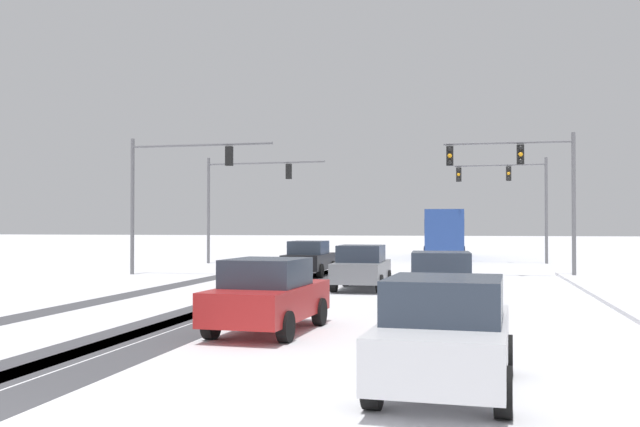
{
  "coord_description": "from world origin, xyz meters",
  "views": [
    {
      "loc": [
        5.75,
        -6.76,
        2.35
      ],
      "look_at": [
        0.0,
        19.94,
        2.8
      ],
      "focal_mm": 39.8,
      "sensor_mm": 36.0,
      "label": 1
    }
  ],
  "objects_px": {
    "traffic_signal_near_right": "(527,175)",
    "car_grey_second": "(362,267)",
    "car_black_lead": "(309,258)",
    "traffic_signal_far_left": "(241,190)",
    "bus_oncoming": "(444,230)",
    "car_red_fourth": "(268,295)",
    "traffic_signal_far_right": "(514,188)",
    "car_white_fifth": "(446,334)",
    "car_silver_third": "(441,281)",
    "traffic_signal_near_left": "(171,180)"
  },
  "relations": [
    {
      "from": "car_white_fifth",
      "to": "traffic_signal_near_left",
      "type": "bearing_deg",
      "value": 122.81
    },
    {
      "from": "car_silver_third",
      "to": "bus_oncoming",
      "type": "height_order",
      "value": "bus_oncoming"
    },
    {
      "from": "car_white_fifth",
      "to": "bus_oncoming",
      "type": "height_order",
      "value": "bus_oncoming"
    },
    {
      "from": "traffic_signal_near_left",
      "to": "car_grey_second",
      "type": "xyz_separation_m",
      "value": [
        9.95,
        -5.57,
        -3.67
      ]
    },
    {
      "from": "car_silver_third",
      "to": "car_red_fourth",
      "type": "bearing_deg",
      "value": -126.79
    },
    {
      "from": "car_silver_third",
      "to": "car_white_fifth",
      "type": "relative_size",
      "value": 1.0
    },
    {
      "from": "traffic_signal_near_right",
      "to": "bus_oncoming",
      "type": "distance_m",
      "value": 18.76
    },
    {
      "from": "traffic_signal_near_right",
      "to": "car_black_lead",
      "type": "bearing_deg",
      "value": -172.22
    },
    {
      "from": "traffic_signal_near_left",
      "to": "car_black_lead",
      "type": "xyz_separation_m",
      "value": [
        6.54,
        0.68,
        -3.67
      ]
    },
    {
      "from": "car_silver_third",
      "to": "car_red_fourth",
      "type": "distance_m",
      "value": 5.92
    },
    {
      "from": "car_black_lead",
      "to": "car_red_fourth",
      "type": "distance_m",
      "value": 17.14
    },
    {
      "from": "traffic_signal_far_right",
      "to": "car_white_fifth",
      "type": "height_order",
      "value": "traffic_signal_far_right"
    },
    {
      "from": "car_black_lead",
      "to": "car_grey_second",
      "type": "distance_m",
      "value": 7.12
    },
    {
      "from": "traffic_signal_far_right",
      "to": "car_black_lead",
      "type": "bearing_deg",
      "value": -126.22
    },
    {
      "from": "traffic_signal_far_left",
      "to": "bus_oncoming",
      "type": "xyz_separation_m",
      "value": [
        11.78,
        10.16,
        -2.52
      ]
    },
    {
      "from": "traffic_signal_far_left",
      "to": "bus_oncoming",
      "type": "height_order",
      "value": "traffic_signal_far_left"
    },
    {
      "from": "traffic_signal_near_left",
      "to": "car_grey_second",
      "type": "bearing_deg",
      "value": -29.24
    },
    {
      "from": "traffic_signal_far_left",
      "to": "car_white_fifth",
      "type": "relative_size",
      "value": 1.8
    },
    {
      "from": "car_grey_second",
      "to": "car_silver_third",
      "type": "bearing_deg",
      "value": -62.11
    },
    {
      "from": "traffic_signal_near_left",
      "to": "car_black_lead",
      "type": "bearing_deg",
      "value": 5.9
    },
    {
      "from": "car_grey_second",
      "to": "bus_oncoming",
      "type": "xyz_separation_m",
      "value": [
        1.98,
        25.63,
        1.18
      ]
    },
    {
      "from": "car_black_lead",
      "to": "car_grey_second",
      "type": "relative_size",
      "value": 1.0
    },
    {
      "from": "traffic_signal_far_left",
      "to": "car_grey_second",
      "type": "bearing_deg",
      "value": -57.62
    },
    {
      "from": "traffic_signal_near_right",
      "to": "car_grey_second",
      "type": "relative_size",
      "value": 1.58
    },
    {
      "from": "traffic_signal_near_left",
      "to": "car_silver_third",
      "type": "bearing_deg",
      "value": -41.24
    },
    {
      "from": "car_red_fourth",
      "to": "car_white_fifth",
      "type": "bearing_deg",
      "value": -50.06
    },
    {
      "from": "bus_oncoming",
      "to": "traffic_signal_near_right",
      "type": "bearing_deg",
      "value": -76.23
    },
    {
      "from": "car_grey_second",
      "to": "car_red_fourth",
      "type": "xyz_separation_m",
      "value": [
        -0.43,
        -10.63,
        0.0
      ]
    },
    {
      "from": "traffic_signal_near_right",
      "to": "car_grey_second",
      "type": "xyz_separation_m",
      "value": [
        -6.4,
        -7.59,
        -3.82
      ]
    },
    {
      "from": "traffic_signal_near_left",
      "to": "car_black_lead",
      "type": "relative_size",
      "value": 1.73
    },
    {
      "from": "car_grey_second",
      "to": "traffic_signal_far_right",
      "type": "bearing_deg",
      "value": 71.86
    },
    {
      "from": "car_grey_second",
      "to": "car_white_fifth",
      "type": "bearing_deg",
      "value": -76.91
    },
    {
      "from": "traffic_signal_near_right",
      "to": "car_red_fourth",
      "type": "relative_size",
      "value": 1.55
    },
    {
      "from": "traffic_signal_far_right",
      "to": "car_silver_third",
      "type": "distance_m",
      "value": 26.13
    },
    {
      "from": "traffic_signal_near_left",
      "to": "car_silver_third",
      "type": "relative_size",
      "value": 1.7
    },
    {
      "from": "car_red_fourth",
      "to": "bus_oncoming",
      "type": "height_order",
      "value": "bus_oncoming"
    },
    {
      "from": "traffic_signal_near_right",
      "to": "car_silver_third",
      "type": "distance_m",
      "value": 14.39
    },
    {
      "from": "traffic_signal_far_left",
      "to": "car_grey_second",
      "type": "relative_size",
      "value": 1.83
    },
    {
      "from": "car_red_fourth",
      "to": "traffic_signal_far_left",
      "type": "bearing_deg",
      "value": 109.76
    },
    {
      "from": "traffic_signal_far_right",
      "to": "car_grey_second",
      "type": "bearing_deg",
      "value": -108.14
    },
    {
      "from": "traffic_signal_near_left",
      "to": "traffic_signal_far_left",
      "type": "distance_m",
      "value": 9.9
    },
    {
      "from": "traffic_signal_near_right",
      "to": "car_black_lead",
      "type": "height_order",
      "value": "traffic_signal_near_right"
    },
    {
      "from": "traffic_signal_far_right",
      "to": "car_grey_second",
      "type": "height_order",
      "value": "traffic_signal_far_right"
    },
    {
      "from": "car_silver_third",
      "to": "car_white_fifth",
      "type": "bearing_deg",
      "value": -87.17
    },
    {
      "from": "traffic_signal_far_right",
      "to": "car_red_fourth",
      "type": "xyz_separation_m",
      "value": [
        -6.9,
        -30.37,
        -3.81
      ]
    },
    {
      "from": "traffic_signal_near_right",
      "to": "traffic_signal_far_left",
      "type": "relative_size",
      "value": 0.86
    },
    {
      "from": "car_white_fifth",
      "to": "traffic_signal_far_left",
      "type": "bearing_deg",
      "value": 113.44
    },
    {
      "from": "car_black_lead",
      "to": "car_grey_second",
      "type": "bearing_deg",
      "value": -61.32
    },
    {
      "from": "traffic_signal_far_left",
      "to": "bus_oncoming",
      "type": "relative_size",
      "value": 0.68
    },
    {
      "from": "car_black_lead",
      "to": "car_silver_third",
      "type": "relative_size",
      "value": 0.98
    }
  ]
}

